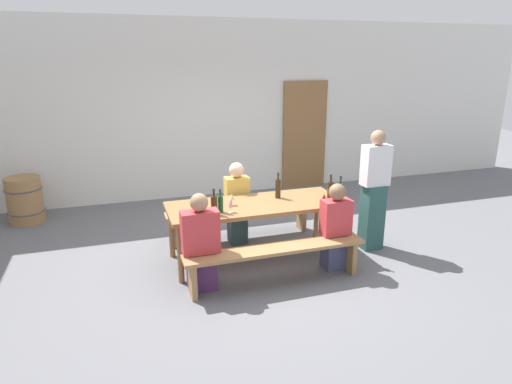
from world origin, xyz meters
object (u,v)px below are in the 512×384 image
(bench_far, at_px, (240,214))
(tasting_table, at_px, (256,209))
(wine_bottle_3, at_px, (330,189))
(wine_glass_2, at_px, (324,197))
(wine_bottle_0, at_px, (278,188))
(wine_bottle_4, at_px, (340,192))
(standing_host, at_px, (374,193))
(wine_glass_0, at_px, (232,197))
(wine_bottle_1, at_px, (214,205))
(seated_guest_far_0, at_px, (237,204))
(seated_guest_near_0, at_px, (201,245))
(seated_guest_near_1, at_px, (335,229))
(bench_near, at_px, (276,255))
(wine_glass_1, at_px, (231,203))
(wine_bottle_2, at_px, (221,204))
(wine_barrel, at_px, (25,200))
(wooden_door, at_px, (304,135))

(bench_far, bearing_deg, tasting_table, -90.00)
(wine_bottle_3, height_order, wine_glass_2, wine_bottle_3)
(bench_far, distance_m, wine_bottle_0, 0.87)
(wine_bottle_4, distance_m, standing_host, 0.58)
(tasting_table, relative_size, wine_glass_0, 14.65)
(wine_bottle_1, xyz_separation_m, seated_guest_far_0, (0.51, 0.82, -0.31))
(wine_bottle_3, xyz_separation_m, seated_guest_near_0, (-1.83, -0.49, -0.34))
(wine_bottle_1, relative_size, wine_bottle_3, 0.98)
(tasting_table, distance_m, seated_guest_near_1, 1.03)
(wine_bottle_3, distance_m, wine_bottle_4, 0.19)
(wine_bottle_1, xyz_separation_m, standing_host, (2.19, 0.05, -0.07))
(bench_near, bearing_deg, tasting_table, 90.00)
(wine_glass_0, distance_m, standing_host, 1.92)
(bench_far, bearing_deg, bench_near, -90.00)
(wine_bottle_3, xyz_separation_m, wine_bottle_4, (0.04, -0.18, 0.01))
(wine_glass_0, relative_size, standing_host, 0.09)
(wine_bottle_0, relative_size, seated_guest_far_0, 0.29)
(wine_bottle_0, relative_size, wine_glass_1, 2.03)
(wine_glass_1, bearing_deg, wine_glass_2, -6.62)
(wine_bottle_4, distance_m, wine_glass_0, 1.38)
(wine_bottle_2, bearing_deg, wine_glass_2, -7.72)
(bench_far, relative_size, wine_bottle_1, 6.85)
(wine_glass_1, xyz_separation_m, seated_guest_near_0, (-0.45, -0.35, -0.33))
(wine_glass_1, bearing_deg, wine_barrel, 135.45)
(tasting_table, height_order, wine_bottle_2, wine_bottle_2)
(wine_glass_1, bearing_deg, tasting_table, 30.58)
(wooden_door, xyz_separation_m, wine_bottle_3, (-0.98, -3.02, -0.18))
(bench_far, xyz_separation_m, standing_host, (1.60, -0.92, 0.43))
(wine_glass_1, height_order, wine_barrel, wine_glass_1)
(wine_bottle_1, bearing_deg, wine_glass_2, -5.50)
(wine_bottle_1, height_order, wine_glass_2, wine_bottle_1)
(wine_bottle_3, height_order, wine_glass_1, wine_bottle_3)
(bench_far, bearing_deg, wine_bottle_3, -39.87)
(wine_glass_1, bearing_deg, seated_guest_near_1, -16.05)
(wooden_door, xyz_separation_m, wine_glass_2, (-1.20, -3.29, -0.19))
(bench_far, height_order, wine_glass_0, wine_glass_0)
(tasting_table, height_order, seated_guest_near_1, seated_guest_near_1)
(seated_guest_far_0, bearing_deg, wine_bottle_2, -28.46)
(wine_bottle_0, relative_size, standing_host, 0.21)
(seated_guest_near_1, bearing_deg, bench_far, 32.26)
(bench_near, bearing_deg, wine_bottle_0, 68.12)
(tasting_table, xyz_separation_m, seated_guest_near_0, (-0.84, -0.58, -0.15))
(wine_bottle_1, distance_m, standing_host, 2.19)
(wine_bottle_3, bearing_deg, wine_bottle_1, -175.05)
(wine_bottle_3, height_order, standing_host, standing_host)
(tasting_table, xyz_separation_m, seated_guest_far_0, (-0.09, 0.58, -0.12))
(wine_glass_1, xyz_separation_m, wine_barrel, (-2.67, 2.63, -0.49))
(bench_far, xyz_separation_m, seated_guest_far_0, (-0.09, -0.15, 0.20))
(standing_host, bearing_deg, wine_bottle_3, -8.45)
(wine_bottle_4, bearing_deg, wine_barrel, 146.81)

